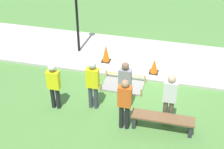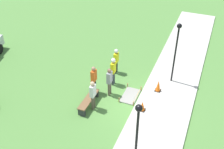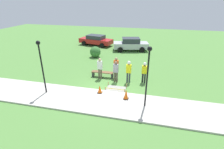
{
  "view_description": "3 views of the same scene",
  "coord_description": "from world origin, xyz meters",
  "views": [
    {
      "loc": [
        -1.19,
        10.25,
        7.42
      ],
      "look_at": [
        0.93,
        1.27,
        1.0
      ],
      "focal_mm": 55.0,
      "sensor_mm": 36.0,
      "label": 1
    },
    {
      "loc": [
        -11.27,
        -3.16,
        10.42
      ],
      "look_at": [
        0.77,
        1.68,
        1.18
      ],
      "focal_mm": 45.0,
      "sensor_mm": 36.0,
      "label": 2
    },
    {
      "loc": [
        3.13,
        -10.87,
        6.33
      ],
      "look_at": [
        0.16,
        1.42,
        0.76
      ],
      "focal_mm": 28.0,
      "sensor_mm": 36.0,
      "label": 3
    }
  ],
  "objects": [
    {
      "name": "bystander_in_gray_shirt",
      "position": [
        -1.03,
        2.05,
        1.03
      ],
      "size": [
        0.4,
        0.24,
        1.81
      ],
      "color": "brown",
      "rests_on": "ground_plane"
    },
    {
      "name": "worker_assistant",
      "position": [
        2.62,
        2.15,
        1.03
      ],
      "size": [
        0.4,
        0.25,
        1.73
      ],
      "color": "black",
      "rests_on": "ground_plane"
    },
    {
      "name": "ground_plane",
      "position": [
        0.0,
        0.0,
        0.0
      ],
      "size": [
        60.0,
        60.0,
        0.0
      ],
      "primitive_type": "plane",
      "color": "#51843D"
    },
    {
      "name": "bystander_in_orange_shirt",
      "position": [
        0.24,
        2.58,
        1.03
      ],
      "size": [
        0.4,
        0.24,
        1.8
      ],
      "color": "black",
      "rests_on": "ground_plane"
    },
    {
      "name": "traffic_cone_far_patch",
      "position": [
        1.67,
        -0.85,
        0.45
      ],
      "size": [
        0.34,
        0.34,
        0.71
      ],
      "color": "black",
      "rests_on": "sidewalk"
    },
    {
      "name": "bystander_in_white_shirt",
      "position": [
        0.41,
        1.69,
        1.02
      ],
      "size": [
        0.4,
        0.24,
        1.79
      ],
      "color": "brown",
      "rests_on": "ground_plane"
    },
    {
      "name": "traffic_cone_near_patch",
      "position": [
        -0.28,
        -0.48,
        0.39
      ],
      "size": [
        0.34,
        0.34,
        0.58
      ],
      "color": "black",
      "rests_on": "sidewalk"
    },
    {
      "name": "park_bench",
      "position": [
        -0.91,
        2.39,
        0.35
      ],
      "size": [
        1.91,
        0.44,
        0.49
      ],
      "color": "#2D2D33",
      "rests_on": "ground_plane"
    },
    {
      "name": "wet_concrete_patch",
      "position": [
        0.7,
        0.51,
        0.04
      ],
      "size": [
        1.5,
        0.89,
        0.31
      ],
      "color": "gray",
      "rests_on": "ground_plane"
    },
    {
      "name": "worker_supervisor",
      "position": [
        1.42,
        1.86,
        1.11
      ],
      "size": [
        0.4,
        0.27,
        1.85
      ],
      "color": "#383D47",
      "rests_on": "ground_plane"
    },
    {
      "name": "sidewalk",
      "position": [
        0.0,
        -1.5,
        0.05
      ],
      "size": [
        28.0,
        2.99,
        0.1
      ],
      "color": "#BCB7AD",
      "rests_on": "ground_plane"
    }
  ]
}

